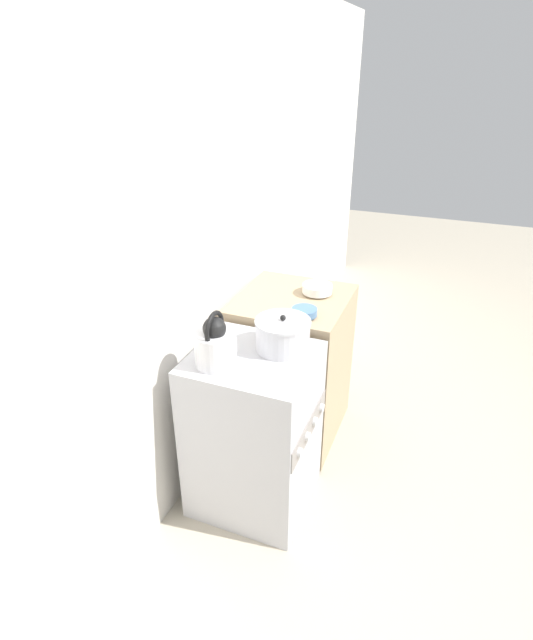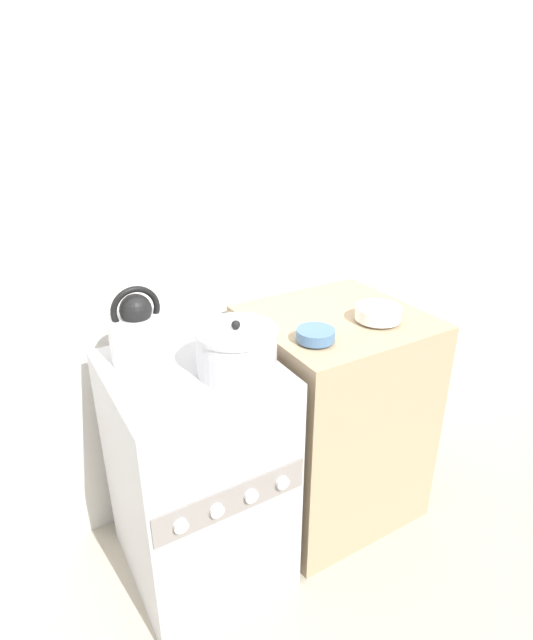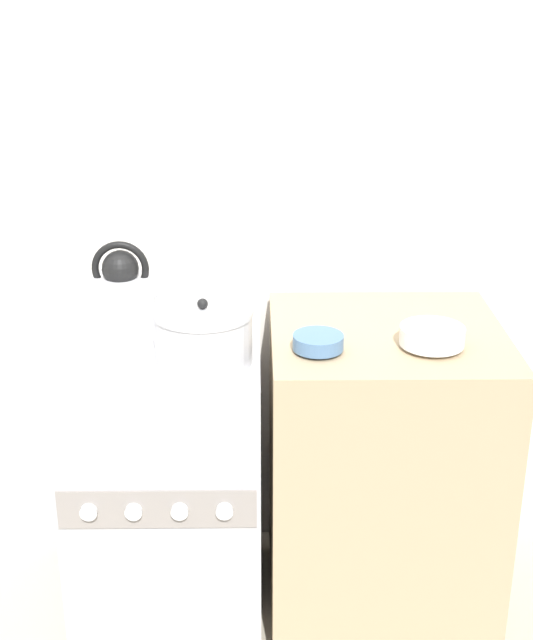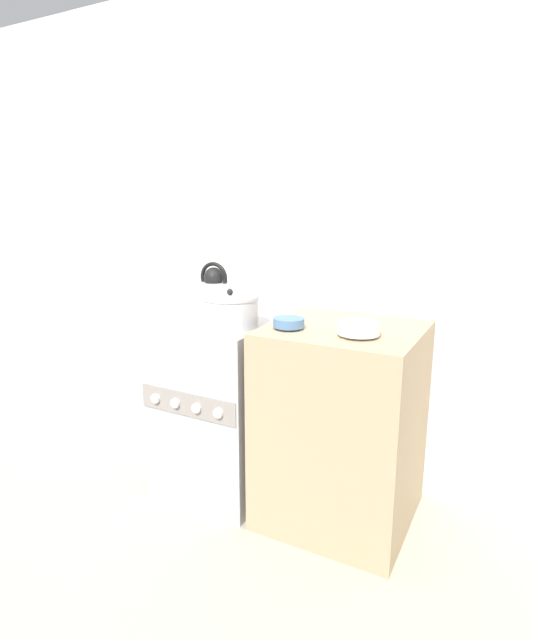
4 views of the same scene
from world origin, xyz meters
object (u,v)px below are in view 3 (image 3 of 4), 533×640
Objects in this scene: small_ceramic_bowl at (318,342)px; kettle at (123,295)px; stove at (169,483)px; cooking_pot at (203,335)px; enamel_bowl at (432,336)px.

kettle is at bearing 156.06° from small_ceramic_bowl.
kettle reaches higher than stove.
stove is at bearing -46.78° from kettle.
small_ceramic_bowl is at bearing -2.00° from cooking_pot.
kettle is at bearing 133.22° from stove.
enamel_bowl is at bearing 3.91° from small_ceramic_bowl.
small_ceramic_bowl is (0.53, -0.24, -0.04)m from kettle.
enamel_bowl is 0.30m from small_ceramic_bowl.
kettle is (-0.12, 0.13, 0.53)m from stove.
cooking_pot is at bearing 178.00° from small_ceramic_bowl.
enamel_bowl is (0.83, -0.22, -0.04)m from kettle.
cooking_pot is 0.30m from small_ceramic_bowl.
enamel_bowl reaches higher than small_ceramic_bowl.
stove is 3.35× the size of kettle.
kettle is 0.86m from enamel_bowl.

